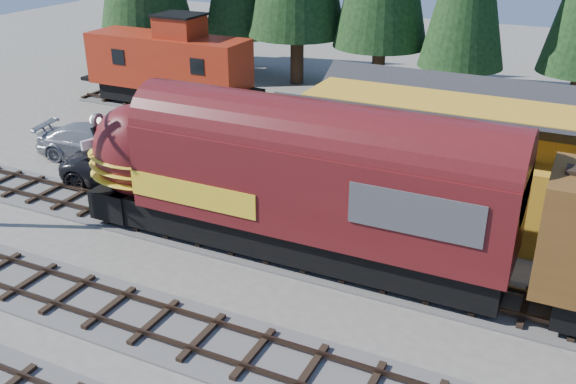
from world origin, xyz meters
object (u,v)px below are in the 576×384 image
at_px(locomotive, 272,186).
at_px(pickup_truck_b, 95,143).
at_px(depot, 444,145).
at_px(caboose, 169,65).
at_px(pickup_truck_a, 132,167).

height_order(locomotive, pickup_truck_b, locomotive).
relative_size(depot, pickup_truck_b, 2.11).
height_order(depot, pickup_truck_b, depot).
relative_size(locomotive, caboose, 1.60).
bearing_deg(pickup_truck_a, caboose, 14.00).
bearing_deg(pickup_truck_b, locomotive, -120.89).
height_order(depot, locomotive, depot).
distance_m(depot, pickup_truck_a, 14.34).
relative_size(caboose, pickup_truck_b, 1.78).
distance_m(depot, locomotive, 8.10).
xyz_separation_m(locomotive, pickup_truck_b, (-12.80, 4.59, -1.83)).
bearing_deg(locomotive, caboose, 136.22).
relative_size(caboose, pickup_truck_a, 1.67).
relative_size(depot, locomotive, 0.74).
relative_size(depot, pickup_truck_a, 1.98).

